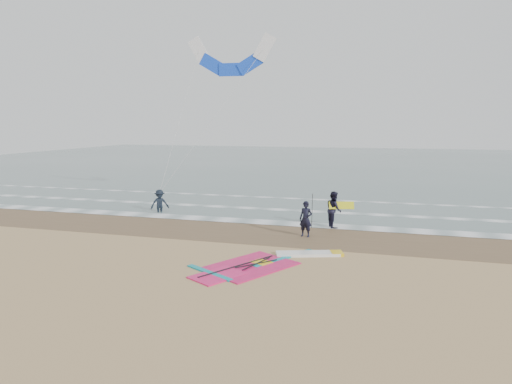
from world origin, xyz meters
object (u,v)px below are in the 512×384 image
(windsurf_rig, at_px, (267,263))
(person_walking, at_px, (334,209))
(person_standing, at_px, (306,219))
(person_wading, at_px, (160,198))
(surf_kite, at_px, (231,60))

(windsurf_rig, height_order, person_walking, person_walking)
(windsurf_rig, relative_size, person_standing, 3.27)
(windsurf_rig, xyz_separation_m, person_wading, (-8.98, 8.35, 0.84))
(person_standing, distance_m, surf_kite, 13.53)
(windsurf_rig, distance_m, person_standing, 4.81)
(person_standing, xyz_separation_m, surf_kite, (-6.47, 8.05, 8.74))
(person_walking, relative_size, person_wading, 1.10)
(surf_kite, bearing_deg, windsurf_rig, -65.71)
(person_walking, xyz_separation_m, surf_kite, (-7.56, 5.68, 8.65))
(person_wading, bearing_deg, person_standing, -57.59)
(person_wading, bearing_deg, person_walking, -43.75)
(person_standing, relative_size, person_wading, 1.00)
(person_standing, height_order, person_walking, person_walking)
(windsurf_rig, distance_m, person_walking, 7.34)
(person_standing, bearing_deg, surf_kite, 141.34)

